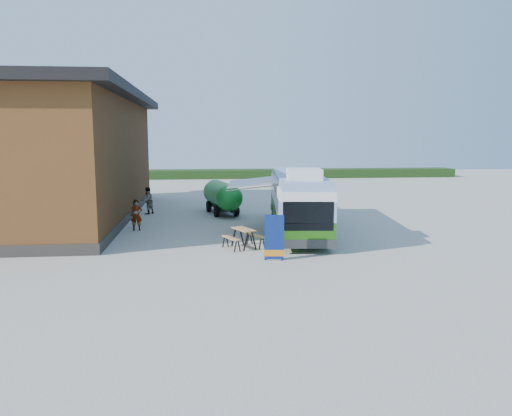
{
  "coord_description": "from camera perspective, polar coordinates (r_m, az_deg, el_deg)",
  "views": [
    {
      "loc": [
        -2.12,
        -20.68,
        4.87
      ],
      "look_at": [
        0.39,
        3.32,
        1.4
      ],
      "focal_mm": 35.0,
      "sensor_mm": 36.0,
      "label": 1
    }
  ],
  "objects": [
    {
      "name": "slurry_tanker",
      "position": [
        31.6,
        -3.89,
        1.43
      ],
      "size": [
        2.36,
        5.4,
        2.02
      ],
      "rotation": [
        0.0,
        0.0,
        0.21
      ],
      "color": "#178028",
      "rests_on": "ground"
    },
    {
      "name": "bus",
      "position": [
        25.93,
        4.72,
        1.01
      ],
      "size": [
        3.51,
        11.41,
        3.45
      ],
      "rotation": [
        0.0,
        0.0,
        -0.1
      ],
      "color": "#367213",
      "rests_on": "ground"
    },
    {
      "name": "person_b",
      "position": [
        32.25,
        -12.29,
        0.83
      ],
      "size": [
        1.03,
        1.04,
        1.7
      ],
      "primitive_type": "imported",
      "rotation": [
        0.0,
        0.0,
        -2.31
      ],
      "color": "#999999",
      "rests_on": "ground"
    },
    {
      "name": "person_a",
      "position": [
        26.68,
        -13.5,
        -0.8
      ],
      "size": [
        0.66,
        0.51,
        1.62
      ],
      "primitive_type": "imported",
      "rotation": [
        0.0,
        0.0,
        0.22
      ],
      "color": "#999999",
      "rests_on": "ground"
    },
    {
      "name": "barn",
      "position": [
        31.83,
        -21.32,
        5.32
      ],
      "size": [
        9.6,
        21.2,
        7.5
      ],
      "color": "brown",
      "rests_on": "ground"
    },
    {
      "name": "ground",
      "position": [
        21.35,
        -0.11,
        -5.0
      ],
      "size": [
        100.0,
        100.0,
        0.0
      ],
      "primitive_type": "plane",
      "color": "#BCB7AD",
      "rests_on": "ground"
    },
    {
      "name": "hedge",
      "position": [
        59.7,
        3.82,
        3.96
      ],
      "size": [
        40.0,
        3.0,
        1.0
      ],
      "primitive_type": "cube",
      "color": "#264419",
      "rests_on": "ground"
    },
    {
      "name": "picnic_table",
      "position": [
        21.93,
        -1.43,
        -2.94
      ],
      "size": [
        1.92,
        1.84,
        0.86
      ],
      "rotation": [
        0.0,
        0.0,
        0.42
      ],
      "color": "tan",
      "rests_on": "ground"
    },
    {
      "name": "awning",
      "position": [
        25.28,
        0.03,
        2.83
      ],
      "size": [
        2.88,
        4.22,
        0.51
      ],
      "rotation": [
        0.0,
        0.0,
        -0.1
      ],
      "color": "white",
      "rests_on": "ground"
    },
    {
      "name": "banner",
      "position": [
        19.73,
        2.09,
        -3.89
      ],
      "size": [
        0.79,
        0.23,
        1.82
      ],
      "rotation": [
        0.0,
        0.0,
        -0.1
      ],
      "color": "navy",
      "rests_on": "ground"
    }
  ]
}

